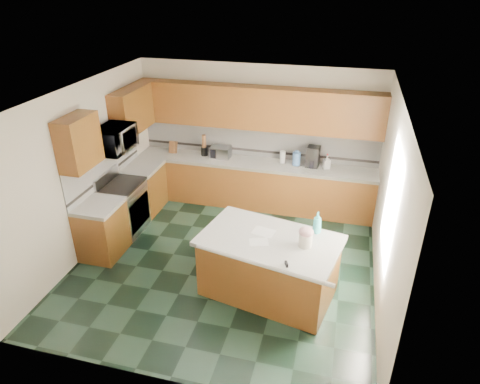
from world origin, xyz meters
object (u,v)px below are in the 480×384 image
(island_base, at_px, (269,268))
(knife_block, at_px, (173,147))
(soap_bottle_island, at_px, (317,223))
(coffee_maker, at_px, (313,157))
(treat_jar, at_px, (305,240))
(island_top, at_px, (270,241))
(toaster_oven, at_px, (221,152))

(island_base, bearing_deg, knife_block, 145.60)
(soap_bottle_island, height_order, coffee_maker, coffee_maker)
(treat_jar, bearing_deg, island_base, 162.88)
(coffee_maker, bearing_deg, treat_jar, -81.73)
(treat_jar, height_order, knife_block, knife_block)
(island_base, distance_m, treat_jar, 0.76)
(island_top, xyz_separation_m, treat_jar, (0.48, -0.05, 0.12))
(toaster_oven, bearing_deg, knife_block, -178.94)
(island_top, bearing_deg, toaster_oven, 131.65)
(soap_bottle_island, relative_size, toaster_oven, 0.84)
(island_top, bearing_deg, island_base, 0.00)
(island_top, xyz_separation_m, soap_bottle_island, (0.60, 0.32, 0.19))
(knife_block, bearing_deg, toaster_oven, 4.52)
(treat_jar, bearing_deg, island_top, 162.88)
(soap_bottle_island, relative_size, coffee_maker, 0.83)
(island_top, height_order, toaster_oven, toaster_oven)
(island_base, xyz_separation_m, knife_block, (-2.46, 2.57, 0.61))
(treat_jar, height_order, soap_bottle_island, soap_bottle_island)
(coffee_maker, bearing_deg, knife_block, -174.94)
(island_base, xyz_separation_m, treat_jar, (0.48, -0.05, 0.58))
(soap_bottle_island, bearing_deg, coffee_maker, 106.32)
(island_top, relative_size, soap_bottle_island, 5.85)
(island_top, height_order, knife_block, knife_block)
(island_base, relative_size, island_top, 0.95)
(soap_bottle_island, height_order, toaster_oven, soap_bottle_island)
(toaster_oven, relative_size, coffee_maker, 0.99)
(island_top, height_order, treat_jar, treat_jar)
(treat_jar, bearing_deg, coffee_maker, 82.51)
(island_base, relative_size, toaster_oven, 4.65)
(knife_block, relative_size, toaster_oven, 0.62)
(island_top, relative_size, toaster_oven, 4.92)
(knife_block, relative_size, coffee_maker, 0.62)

